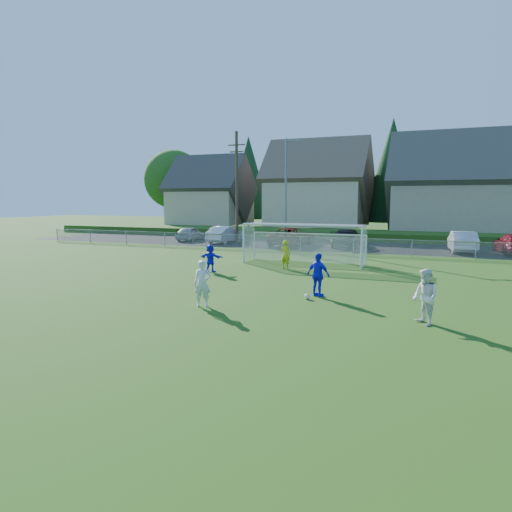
% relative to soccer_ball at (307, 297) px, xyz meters
% --- Properties ---
extents(ground, '(160.00, 160.00, 0.00)m').
position_rel_soccer_ball_xyz_m(ground, '(-2.91, -6.22, -0.11)').
color(ground, '#193D0C').
rests_on(ground, ground).
extents(asphalt_lot, '(60.00, 60.00, 0.00)m').
position_rel_soccer_ball_xyz_m(asphalt_lot, '(-2.91, 21.28, -0.10)').
color(asphalt_lot, black).
rests_on(asphalt_lot, ground).
extents(grass_embankment, '(70.00, 6.00, 0.80)m').
position_rel_soccer_ball_xyz_m(grass_embankment, '(-2.91, 28.78, 0.29)').
color(grass_embankment, '#1E420F').
rests_on(grass_embankment, ground).
extents(soccer_ball, '(0.22, 0.22, 0.22)m').
position_rel_soccer_ball_xyz_m(soccer_ball, '(0.00, 0.00, 0.00)').
color(soccer_ball, white).
rests_on(soccer_ball, ground).
extents(player_white_a, '(0.74, 0.62, 1.73)m').
position_rel_soccer_ball_xyz_m(player_white_a, '(-3.27, -2.64, 0.76)').
color(player_white_a, silver).
rests_on(player_white_a, ground).
extents(player_white_b, '(1.05, 1.10, 1.79)m').
position_rel_soccer_ball_xyz_m(player_white_b, '(4.45, -2.20, 0.78)').
color(player_white_b, silver).
rests_on(player_white_b, ground).
extents(player_blue_a, '(1.14, 0.76, 1.79)m').
position_rel_soccer_ball_xyz_m(player_blue_a, '(0.27, 0.70, 0.79)').
color(player_blue_a, '#1618D1').
rests_on(player_blue_a, ground).
extents(player_blue_b, '(1.42, 0.52, 1.50)m').
position_rel_soccer_ball_xyz_m(player_blue_b, '(-6.80, 4.78, 0.64)').
color(player_blue_b, '#1618D1').
rests_on(player_blue_b, ground).
extents(goalkeeper, '(0.70, 0.56, 1.67)m').
position_rel_soccer_ball_xyz_m(goalkeeper, '(-3.30, 7.28, 0.73)').
color(goalkeeper, gold).
rests_on(goalkeeper, ground).
extents(car_a, '(1.95, 4.11, 1.36)m').
position_rel_soccer_ball_xyz_m(car_a, '(-17.53, 21.18, 0.57)').
color(car_a, '#9C9EA3').
rests_on(car_a, ground).
extents(car_b, '(1.71, 4.66, 1.52)m').
position_rel_soccer_ball_xyz_m(car_b, '(-13.45, 20.40, 0.65)').
color(car_b, silver).
rests_on(car_b, ground).
extents(car_c, '(2.97, 5.75, 1.55)m').
position_rel_soccer_ball_xyz_m(car_c, '(-6.91, 20.02, 0.67)').
color(car_c, '#65180B').
rests_on(car_c, ground).
extents(car_d, '(2.18, 5.20, 1.50)m').
position_rel_soccer_ball_xyz_m(car_d, '(-2.27, 20.64, 0.64)').
color(car_d, black).
rests_on(car_d, ground).
extents(car_f, '(2.06, 4.93, 1.59)m').
position_rel_soccer_ball_xyz_m(car_f, '(6.45, 20.14, 0.68)').
color(car_f, silver).
rests_on(car_f, ground).
extents(soccer_goal, '(7.42, 1.90, 2.50)m').
position_rel_soccer_ball_xyz_m(soccer_goal, '(-2.91, 9.83, 1.52)').
color(soccer_goal, white).
rests_on(soccer_goal, ground).
extents(chainlink_fence, '(52.06, 0.06, 1.20)m').
position_rel_soccer_ball_xyz_m(chainlink_fence, '(-2.91, 15.78, 0.52)').
color(chainlink_fence, gray).
rests_on(chainlink_fence, ground).
extents(streetlight, '(1.38, 0.18, 9.00)m').
position_rel_soccer_ball_xyz_m(streetlight, '(-7.35, 19.78, 4.73)').
color(streetlight, slate).
rests_on(streetlight, ground).
extents(utility_pole, '(1.60, 0.26, 10.00)m').
position_rel_soccer_ball_xyz_m(utility_pole, '(-12.41, 20.78, 5.04)').
color(utility_pole, '#473321').
rests_on(utility_pole, ground).
extents(houses_row, '(53.90, 11.45, 13.27)m').
position_rel_soccer_ball_xyz_m(houses_row, '(-0.93, 36.24, 7.22)').
color(houses_row, tan).
rests_on(houses_row, ground).
extents(tree_row, '(65.98, 12.36, 13.80)m').
position_rel_soccer_ball_xyz_m(tree_row, '(-1.86, 42.52, 6.80)').
color(tree_row, '#382616').
rests_on(tree_row, ground).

